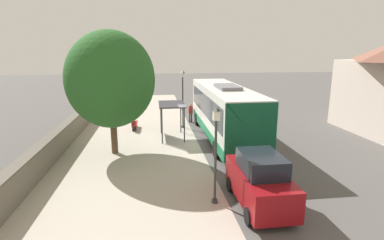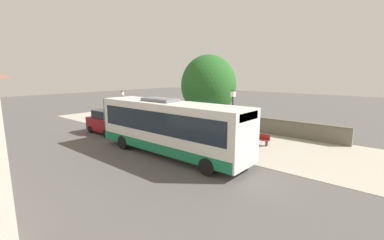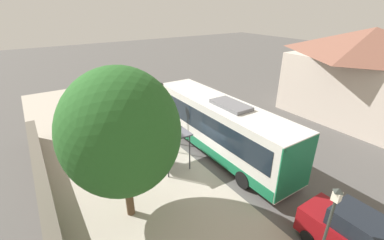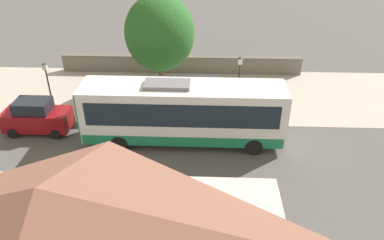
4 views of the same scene
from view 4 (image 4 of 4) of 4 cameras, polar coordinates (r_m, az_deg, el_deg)
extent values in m
plane|color=#514F4C|center=(24.45, -3.01, -0.63)|extent=(120.00, 120.00, 0.00)
cube|color=#ADA393|center=(28.38, -2.22, 4.08)|extent=(9.00, 44.00, 0.02)
cube|color=#6B6356|center=(31.79, -1.69, 8.42)|extent=(0.50, 20.00, 1.37)
cube|color=#5B5449|center=(31.52, -1.71, 9.65)|extent=(0.60, 20.00, 0.08)
pyramid|color=brown|center=(8.95, -21.33, -15.41)|extent=(7.44, 11.74, 2.38)
cube|color=silver|center=(21.74, -1.37, 1.36)|extent=(2.63, 11.69, 3.17)
cube|color=black|center=(21.54, -1.38, 2.32)|extent=(2.67, 10.75, 1.40)
cube|color=#197247|center=(22.38, -1.33, -1.48)|extent=(2.67, 11.46, 0.63)
cube|color=#197247|center=(22.84, -16.09, 1.60)|extent=(2.67, 0.06, 3.05)
cube|color=black|center=(21.58, 14.20, 3.95)|extent=(1.97, 0.08, 0.44)
cube|color=slate|center=(21.04, -3.82, 5.44)|extent=(1.32, 2.57, 0.22)
cylinder|color=black|center=(23.70, 8.79, -0.65)|extent=(0.30, 1.00, 1.00)
cylinder|color=black|center=(21.64, 9.38, -4.03)|extent=(0.30, 1.00, 1.00)
cylinder|color=black|center=(24.05, -9.79, -0.25)|extent=(0.30, 1.00, 1.00)
cylinder|color=black|center=(22.02, -10.99, -3.54)|extent=(0.30, 1.00, 1.00)
cylinder|color=#2D2D33|center=(24.62, -2.33, 2.80)|extent=(0.08, 0.08, 2.37)
cylinder|color=#2D2D33|center=(24.56, 3.57, 2.68)|extent=(0.08, 0.08, 2.37)
cylinder|color=#2D2D33|center=(25.93, -2.08, 4.30)|extent=(0.08, 0.08, 2.37)
cylinder|color=#2D2D33|center=(25.86, 3.53, 4.19)|extent=(0.08, 0.08, 2.37)
cube|color=#2D2D33|center=(24.68, 0.68, 6.05)|extent=(1.77, 2.83, 0.08)
cube|color=silver|center=(25.79, 0.72, 4.47)|extent=(0.03, 2.28, 1.90)
cylinder|color=#2D3347|center=(24.31, 11.11, -0.34)|extent=(0.12, 0.12, 0.78)
cylinder|color=#2D3347|center=(24.18, 11.16, -0.53)|extent=(0.12, 0.12, 0.78)
cube|color=maroon|center=(23.90, 11.30, 1.02)|extent=(0.34, 0.22, 0.63)
sphere|color=tan|center=(23.69, 11.40, 1.91)|extent=(0.22, 0.22, 0.22)
cube|color=maroon|center=(28.07, 6.48, 4.59)|extent=(0.40, 1.80, 0.06)
cube|color=maroon|center=(28.12, 6.49, 5.16)|extent=(0.04, 1.80, 0.40)
cube|color=black|center=(28.12, 4.99, 4.22)|extent=(0.32, 0.06, 0.45)
cube|color=black|center=(28.23, 7.92, 4.14)|extent=(0.32, 0.06, 0.45)
cylinder|color=#2D332D|center=(24.91, 6.75, 0.03)|extent=(0.24, 0.24, 0.16)
cylinder|color=#2D332D|center=(24.00, 7.03, 4.00)|extent=(0.10, 0.10, 4.01)
cube|color=silver|center=(23.12, 7.36, 8.85)|extent=(0.24, 0.24, 0.35)
pyramid|color=#2D332D|center=(23.03, 7.41, 9.41)|extent=(0.28, 0.28, 0.14)
cylinder|color=#2D332D|center=(26.74, -20.09, 0.50)|extent=(0.24, 0.24, 0.16)
cylinder|color=#2D332D|center=(26.01, -20.73, 3.65)|extent=(0.10, 0.10, 3.46)
cube|color=silver|center=(25.27, -21.51, 7.50)|extent=(0.24, 0.24, 0.35)
pyramid|color=#2D332D|center=(25.18, -21.61, 8.01)|extent=(0.28, 0.28, 0.14)
cylinder|color=brown|center=(28.55, -4.69, 7.50)|extent=(0.38, 0.38, 3.03)
ellipsoid|color=#265B23|center=(27.55, -4.95, 13.06)|extent=(5.03, 5.03, 5.53)
cube|color=maroon|center=(25.16, -22.47, 0.10)|extent=(1.74, 4.03, 1.17)
cube|color=black|center=(24.78, -23.10, 1.99)|extent=(1.48, 2.10, 0.73)
cylinder|color=black|center=(25.56, -18.89, -0.07)|extent=(0.22, 0.64, 0.64)
cylinder|color=black|center=(24.27, -20.12, -2.03)|extent=(0.22, 0.64, 0.64)
cylinder|color=black|center=(26.61, -24.16, 0.05)|extent=(0.22, 0.64, 0.64)
cylinder|color=black|center=(25.37, -25.61, -1.82)|extent=(0.22, 0.64, 0.64)
camera|label=1|loc=(32.30, -39.14, 12.19)|focal=28.00mm
camera|label=2|loc=(14.69, 49.86, -10.89)|focal=24.00mm
camera|label=3|loc=(31.78, -23.50, 22.19)|focal=24.00mm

